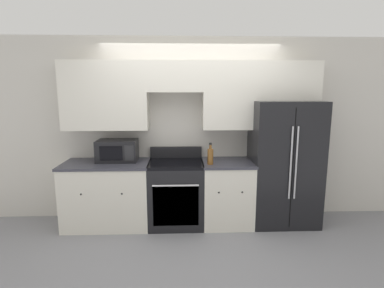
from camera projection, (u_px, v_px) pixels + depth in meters
name	position (u px, v px, depth m)	size (l,w,h in m)	color
ground_plane	(193.00, 233.00, 3.95)	(12.00, 12.00, 0.00)	gray
wall_back	(192.00, 115.00, 4.25)	(8.00, 0.39, 2.60)	beige
lower_cabinets_left	(108.00, 194.00, 4.13)	(1.17, 0.64, 0.89)	silver
lower_cabinets_right	(227.00, 192.00, 4.20)	(0.70, 0.64, 0.89)	silver
oven_range	(176.00, 193.00, 4.17)	(0.74, 0.65, 1.05)	black
refrigerator	(283.00, 163.00, 4.19)	(0.91, 0.72, 1.72)	black
microwave	(117.00, 151.00, 4.13)	(0.54, 0.35, 0.29)	black
bottle	(210.00, 156.00, 3.95)	(0.08, 0.08, 0.29)	brown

